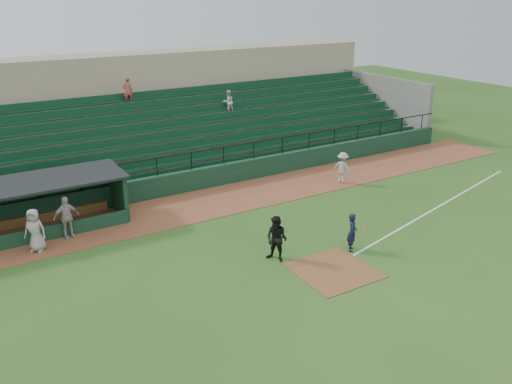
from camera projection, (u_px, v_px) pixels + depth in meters
ground at (318, 260)px, 21.70m from camera, size 90.00×90.00×0.00m
warning_track at (227, 199)px, 28.09m from camera, size 40.00×4.00×0.03m
home_plate_dirt at (334, 270)px, 20.89m from camera, size 3.00×3.00×0.03m
foul_line at (430, 211)px, 26.52m from camera, size 17.49×4.44×0.01m
stadium_structure at (165, 125)px, 34.03m from camera, size 38.00×13.08×6.40m
dugout at (24, 202)px, 24.15m from camera, size 8.90×3.20×2.42m
batter_at_plate at (352, 232)px, 22.28m from camera, size 1.14×0.74×1.70m
umpire at (277, 239)px, 21.37m from camera, size 1.11×1.19×1.95m
runner at (342, 168)px, 30.14m from camera, size 1.10×1.35×1.82m
dugout_player_a at (66, 217)px, 23.34m from camera, size 1.20×0.60×1.96m
dugout_player_b at (35, 230)px, 22.16m from camera, size 1.11×1.03×1.90m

